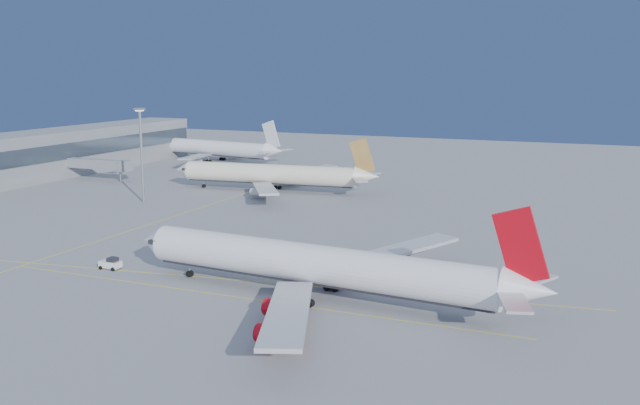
{
  "coord_description": "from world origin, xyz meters",
  "views": [
    {
      "loc": [
        58.55,
        -106.84,
        35.11
      ],
      "look_at": [
        -0.04,
        30.31,
        7.0
      ],
      "focal_mm": 40.0,
      "sensor_mm": 36.0,
      "label": 1
    }
  ],
  "objects_px": {
    "airliner_etihad": "(274,174)",
    "pushback_tug": "(111,263)",
    "airliner_virgin": "(322,266)",
    "airliner_third": "(216,148)",
    "light_mast": "(141,147)"
  },
  "relations": [
    {
      "from": "airliner_etihad",
      "to": "pushback_tug",
      "type": "relative_size",
      "value": 16.41
    },
    {
      "from": "airliner_etihad",
      "to": "light_mast",
      "type": "relative_size",
      "value": 2.52
    },
    {
      "from": "airliner_virgin",
      "to": "airliner_etihad",
      "type": "height_order",
      "value": "airliner_virgin"
    },
    {
      "from": "airliner_etihad",
      "to": "pushback_tug",
      "type": "xyz_separation_m",
      "value": [
        9.98,
        -84.15,
        -3.99
      ]
    },
    {
      "from": "pushback_tug",
      "to": "airliner_virgin",
      "type": "bearing_deg",
      "value": -1.04
    },
    {
      "from": "airliner_virgin",
      "to": "airliner_third",
      "type": "distance_m",
      "value": 170.63
    },
    {
      "from": "airliner_third",
      "to": "light_mast",
      "type": "height_order",
      "value": "light_mast"
    },
    {
      "from": "pushback_tug",
      "to": "airliner_etihad",
      "type": "bearing_deg",
      "value": 96.6
    },
    {
      "from": "pushback_tug",
      "to": "light_mast",
      "type": "distance_m",
      "value": 66.31
    },
    {
      "from": "airliner_virgin",
      "to": "airliner_third",
      "type": "bearing_deg",
      "value": 131.1
    },
    {
      "from": "airliner_virgin",
      "to": "light_mast",
      "type": "distance_m",
      "value": 94.16
    },
    {
      "from": "airliner_third",
      "to": "pushback_tug",
      "type": "height_order",
      "value": "airliner_third"
    },
    {
      "from": "pushback_tug",
      "to": "light_mast",
      "type": "height_order",
      "value": "light_mast"
    },
    {
      "from": "airliner_etihad",
      "to": "light_mast",
      "type": "xyz_separation_m",
      "value": [
        -24.19,
        -29.01,
        9.74
      ]
    },
    {
      "from": "airliner_virgin",
      "to": "airliner_etihad",
      "type": "bearing_deg",
      "value": 125.47
    }
  ]
}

